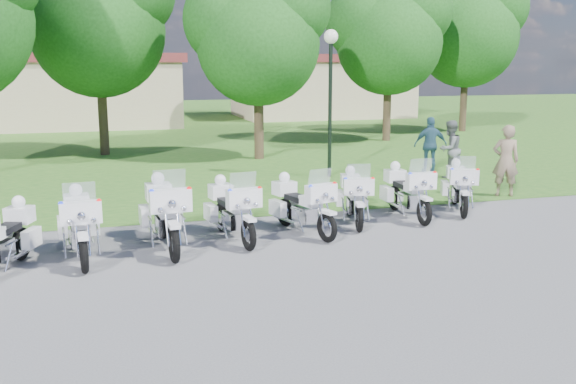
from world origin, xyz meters
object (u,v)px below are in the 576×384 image
object	(u,v)px
motorcycle_5	(302,204)
bystander_b	(450,149)
motorcycle_1	(2,237)
lamp_post	(331,68)
motorcycle_7	(407,191)
motorcycle_3	(165,213)
bystander_c	(430,145)
motorcycle_2	(80,224)
bystander_a	(506,161)
motorcycle_6	(354,196)
motorcycle_4	(232,209)
motorcycle_8	(459,186)

from	to	relation	value
motorcycle_5	bystander_b	size ratio (longest dim) A/B	1.19
motorcycle_1	lamp_post	distance (m)	11.74
motorcycle_5	bystander_b	xyz separation A→B (m)	(6.49, 5.06, 0.28)
motorcycle_1	motorcycle_7	size ratio (longest dim) A/B	0.95
motorcycle_3	bystander_c	bearing A→B (deg)	-148.44
motorcycle_2	motorcycle_3	size ratio (longest dim) A/B	0.93
motorcycle_1	bystander_c	world-z (taller)	bystander_c
motorcycle_3	bystander_b	xyz separation A→B (m)	(9.43, 5.40, 0.20)
bystander_a	motorcycle_6	bearing A→B (deg)	40.19
lamp_post	bystander_a	size ratio (longest dim) A/B	2.36
motorcycle_1	motorcycle_4	xyz separation A→B (m)	(4.28, 0.96, 0.02)
lamp_post	motorcycle_2	bearing A→B (deg)	-137.32
lamp_post	motorcycle_4	bearing A→B (deg)	-124.90
motorcycle_4	motorcycle_8	xyz separation A→B (m)	(5.93, 1.05, -0.03)
bystander_b	bystander_c	xyz separation A→B (m)	(-0.12, 1.03, 0.02)
motorcycle_2	lamp_post	world-z (taller)	lamp_post
motorcycle_1	motorcycle_5	distance (m)	5.92
motorcycle_7	bystander_a	world-z (taller)	bystander_a
motorcycle_5	motorcycle_8	distance (m)	4.49
motorcycle_1	motorcycle_2	size ratio (longest dim) A/B	0.90
motorcycle_4	motorcycle_7	distance (m)	4.45
motorcycle_1	motorcycle_7	bearing A→B (deg)	-148.18
motorcycle_1	motorcycle_5	world-z (taller)	motorcycle_5
motorcycle_5	motorcycle_7	size ratio (longest dim) A/B	0.97
bystander_b	bystander_c	size ratio (longest dim) A/B	0.98
motorcycle_3	motorcycle_8	distance (m)	7.44
bystander_c	bystander_b	bearing A→B (deg)	112.13
motorcycle_6	bystander_b	size ratio (longest dim) A/B	1.18
motorcycle_5	lamp_post	world-z (taller)	lamp_post
bystander_a	bystander_c	distance (m)	3.99
motorcycle_7	bystander_a	size ratio (longest dim) A/B	1.14
motorcycle_6	motorcycle_3	bearing A→B (deg)	25.54
motorcycle_2	motorcycle_5	bearing A→B (deg)	-177.38
motorcycle_1	motorcycle_8	xyz separation A→B (m)	(10.21, 2.00, -0.01)
motorcycle_3	motorcycle_6	distance (m)	4.45
motorcycle_3	motorcycle_5	xyz separation A→B (m)	(2.94, 0.34, -0.09)
motorcycle_6	motorcycle_1	bearing A→B (deg)	26.42
motorcycle_6	bystander_b	world-z (taller)	bystander_b
motorcycle_5	motorcycle_8	size ratio (longest dim) A/B	1.06
motorcycle_1	motorcycle_4	distance (m)	4.39
motorcycle_3	bystander_c	xyz separation A→B (m)	(9.31, 6.43, 0.22)
motorcycle_1	bystander_c	size ratio (longest dim) A/B	1.14
motorcycle_7	lamp_post	bearing A→B (deg)	-89.40
motorcycle_8	motorcycle_5	bearing A→B (deg)	34.86
motorcycle_1	motorcycle_3	world-z (taller)	motorcycle_3
bystander_a	bystander_c	size ratio (longest dim) A/B	1.06
motorcycle_6	motorcycle_7	xyz separation A→B (m)	(1.41, 0.15, 0.01)
motorcycle_4	motorcycle_8	distance (m)	6.03
motorcycle_2	motorcycle_8	size ratio (longest dim) A/B	1.14
motorcycle_7	bystander_b	xyz separation A→B (m)	(3.66, 4.36, 0.28)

